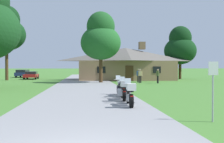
{
  "coord_description": "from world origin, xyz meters",
  "views": [
    {
      "loc": [
        0.04,
        -5.4,
        1.96
      ],
      "look_at": [
        2.8,
        22.02,
        1.44
      ],
      "focal_mm": 41.92,
      "sensor_mm": 36.0,
      "label": 1
    }
  ],
  "objects_px": {
    "tree_by_lodge_front": "(101,38)",
    "parked_red_sedan_far_left": "(31,75)",
    "motorcycle_silver_second_in_row": "(124,91)",
    "metal_signpost_roadside": "(213,84)",
    "bystander_blue_shirt_by_tree": "(139,75)",
    "motorcycle_silver_farthest_in_row": "(121,87)",
    "motorcycle_white_nearest_to_camera": "(130,94)",
    "parked_navy_suv_far_left": "(23,73)",
    "bystander_olive_shirt_beside_signpost": "(158,75)",
    "tree_right_of_lodge": "(180,47)",
    "tree_left_far": "(6,30)",
    "bystander_tan_shirt_near_lodge": "(140,75)"
  },
  "relations": [
    {
      "from": "tree_by_lodge_front",
      "to": "parked_red_sedan_far_left",
      "type": "relative_size",
      "value": 2.0
    },
    {
      "from": "motorcycle_silver_second_in_row",
      "to": "parked_red_sedan_far_left",
      "type": "height_order",
      "value": "motorcycle_silver_second_in_row"
    },
    {
      "from": "metal_signpost_roadside",
      "to": "bystander_blue_shirt_by_tree",
      "type": "bearing_deg",
      "value": 84.88
    },
    {
      "from": "metal_signpost_roadside",
      "to": "tree_by_lodge_front",
      "type": "height_order",
      "value": "tree_by_lodge_front"
    },
    {
      "from": "tree_by_lodge_front",
      "to": "parked_red_sedan_far_left",
      "type": "xyz_separation_m",
      "value": [
        -10.31,
        10.57,
        -4.75
      ]
    },
    {
      "from": "motorcycle_silver_farthest_in_row",
      "to": "bystander_blue_shirt_by_tree",
      "type": "xyz_separation_m",
      "value": [
        4.25,
        15.29,
        0.34
      ]
    },
    {
      "from": "motorcycle_white_nearest_to_camera",
      "to": "parked_navy_suv_far_left",
      "type": "bearing_deg",
      "value": 113.36
    },
    {
      "from": "bystander_blue_shirt_by_tree",
      "to": "motorcycle_silver_second_in_row",
      "type": "bearing_deg",
      "value": -118.15
    },
    {
      "from": "bystander_olive_shirt_beside_signpost",
      "to": "motorcycle_silver_second_in_row",
      "type": "bearing_deg",
      "value": -30.04
    },
    {
      "from": "motorcycle_silver_second_in_row",
      "to": "tree_right_of_lodge",
      "type": "relative_size",
      "value": 0.25
    },
    {
      "from": "metal_signpost_roadside",
      "to": "tree_right_of_lodge",
      "type": "xyz_separation_m",
      "value": [
        10.41,
        31.3,
        3.71
      ]
    },
    {
      "from": "motorcycle_silver_farthest_in_row",
      "to": "tree_left_far",
      "type": "xyz_separation_m",
      "value": [
        -13.61,
        22.1,
        6.58
      ]
    },
    {
      "from": "motorcycle_silver_farthest_in_row",
      "to": "parked_navy_suv_far_left",
      "type": "bearing_deg",
      "value": 108.23
    },
    {
      "from": "tree_by_lodge_front",
      "to": "parked_red_sedan_far_left",
      "type": "bearing_deg",
      "value": 134.3
    },
    {
      "from": "motorcycle_silver_second_in_row",
      "to": "tree_by_lodge_front",
      "type": "distance_m",
      "value": 17.5
    },
    {
      "from": "bystander_tan_shirt_near_lodge",
      "to": "tree_by_lodge_front",
      "type": "height_order",
      "value": "tree_by_lodge_front"
    },
    {
      "from": "bystander_blue_shirt_by_tree",
      "to": "parked_red_sedan_far_left",
      "type": "height_order",
      "value": "bystander_blue_shirt_by_tree"
    },
    {
      "from": "metal_signpost_roadside",
      "to": "tree_left_far",
      "type": "bearing_deg",
      "value": 117.71
    },
    {
      "from": "bystander_blue_shirt_by_tree",
      "to": "tree_right_of_lodge",
      "type": "bearing_deg",
      "value": 30.14
    },
    {
      "from": "metal_signpost_roadside",
      "to": "tree_by_lodge_front",
      "type": "distance_m",
      "value": 23.14
    },
    {
      "from": "bystander_tan_shirt_near_lodge",
      "to": "tree_right_of_lodge",
      "type": "bearing_deg",
      "value": 48.39
    },
    {
      "from": "motorcycle_white_nearest_to_camera",
      "to": "tree_by_lodge_front",
      "type": "relative_size",
      "value": 0.24
    },
    {
      "from": "bystander_tan_shirt_near_lodge",
      "to": "bystander_olive_shirt_beside_signpost",
      "type": "relative_size",
      "value": 1.01
    },
    {
      "from": "metal_signpost_roadside",
      "to": "parked_red_sedan_far_left",
      "type": "bearing_deg",
      "value": 111.36
    },
    {
      "from": "tree_left_far",
      "to": "parked_red_sedan_far_left",
      "type": "bearing_deg",
      "value": 48.44
    },
    {
      "from": "motorcycle_silver_farthest_in_row",
      "to": "bystander_olive_shirt_beside_signpost",
      "type": "relative_size",
      "value": 1.25
    },
    {
      "from": "metal_signpost_roadside",
      "to": "tree_left_far",
      "type": "xyz_separation_m",
      "value": [
        -15.78,
        30.04,
        5.84
      ]
    },
    {
      "from": "parked_navy_suv_far_left",
      "to": "tree_left_far",
      "type": "bearing_deg",
      "value": -87.58
    },
    {
      "from": "tree_by_lodge_front",
      "to": "bystander_tan_shirt_near_lodge",
      "type": "bearing_deg",
      "value": -8.23
    },
    {
      "from": "tree_by_lodge_front",
      "to": "tree_right_of_lodge",
      "type": "distance_m",
      "value": 15.7
    },
    {
      "from": "tree_left_far",
      "to": "metal_signpost_roadside",
      "type": "bearing_deg",
      "value": -62.29
    },
    {
      "from": "parked_red_sedan_far_left",
      "to": "motorcycle_silver_second_in_row",
      "type": "bearing_deg",
      "value": -71.27
    },
    {
      "from": "motorcycle_silver_second_in_row",
      "to": "bystander_olive_shirt_beside_signpost",
      "type": "height_order",
      "value": "bystander_olive_shirt_beside_signpost"
    },
    {
      "from": "bystander_blue_shirt_by_tree",
      "to": "parked_red_sedan_far_left",
      "type": "relative_size",
      "value": 0.39
    },
    {
      "from": "motorcycle_silver_second_in_row",
      "to": "bystander_blue_shirt_by_tree",
      "type": "bearing_deg",
      "value": 79.02
    },
    {
      "from": "parked_navy_suv_far_left",
      "to": "parked_red_sedan_far_left",
      "type": "distance_m",
      "value": 7.55
    },
    {
      "from": "tree_by_lodge_front",
      "to": "parked_red_sedan_far_left",
      "type": "height_order",
      "value": "tree_by_lodge_front"
    },
    {
      "from": "motorcycle_silver_second_in_row",
      "to": "motorcycle_silver_farthest_in_row",
      "type": "height_order",
      "value": "same"
    },
    {
      "from": "parked_navy_suv_far_left",
      "to": "motorcycle_silver_farthest_in_row",
      "type": "bearing_deg",
      "value": -65.12
    },
    {
      "from": "motorcycle_white_nearest_to_camera",
      "to": "tree_by_lodge_front",
      "type": "distance_m",
      "value": 19.57
    },
    {
      "from": "tree_by_lodge_front",
      "to": "parked_navy_suv_far_left",
      "type": "distance_m",
      "value": 22.44
    },
    {
      "from": "bystander_olive_shirt_beside_signpost",
      "to": "bystander_blue_shirt_by_tree",
      "type": "relative_size",
      "value": 0.99
    },
    {
      "from": "metal_signpost_roadside",
      "to": "motorcycle_silver_second_in_row",
      "type": "bearing_deg",
      "value": 112.08
    },
    {
      "from": "bystander_blue_shirt_by_tree",
      "to": "parked_navy_suv_far_left",
      "type": "height_order",
      "value": "bystander_blue_shirt_by_tree"
    },
    {
      "from": "tree_by_lodge_front",
      "to": "motorcycle_silver_second_in_row",
      "type": "bearing_deg",
      "value": -88.91
    },
    {
      "from": "motorcycle_silver_farthest_in_row",
      "to": "parked_navy_suv_far_left",
      "type": "distance_m",
      "value": 35.02
    },
    {
      "from": "bystander_olive_shirt_beside_signpost",
      "to": "tree_by_lodge_front",
      "type": "bearing_deg",
      "value": -111.44
    },
    {
      "from": "metal_signpost_roadside",
      "to": "parked_navy_suv_far_left",
      "type": "distance_m",
      "value": 43.19
    },
    {
      "from": "motorcycle_white_nearest_to_camera",
      "to": "bystander_tan_shirt_near_lodge",
      "type": "distance_m",
      "value": 18.81
    },
    {
      "from": "motorcycle_silver_second_in_row",
      "to": "tree_left_far",
      "type": "relative_size",
      "value": 0.19
    }
  ]
}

